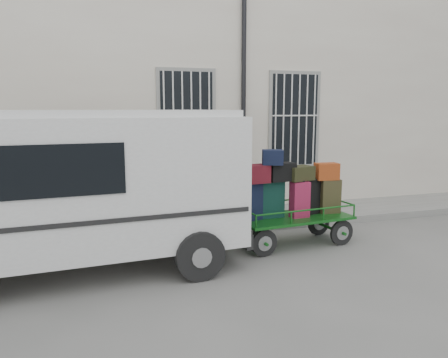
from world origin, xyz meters
TOP-DOWN VIEW (x-y plane):
  - ground at (0.00, 0.00)m, footprint 80.00×80.00m
  - building at (0.00, 5.50)m, footprint 24.00×5.15m
  - sidewalk at (0.00, 2.20)m, footprint 24.00×1.70m
  - luggage_cart at (0.96, 0.35)m, footprint 2.53×1.16m
  - van at (-2.75, 0.14)m, footprint 5.11×2.52m

SIDE VIEW (x-z plane):
  - ground at x=0.00m, z-range 0.00..0.00m
  - sidewalk at x=0.00m, z-range 0.00..0.15m
  - luggage_cart at x=0.96m, z-range -0.01..1.81m
  - van at x=-2.75m, z-range 0.18..2.69m
  - building at x=0.00m, z-range 0.00..6.00m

